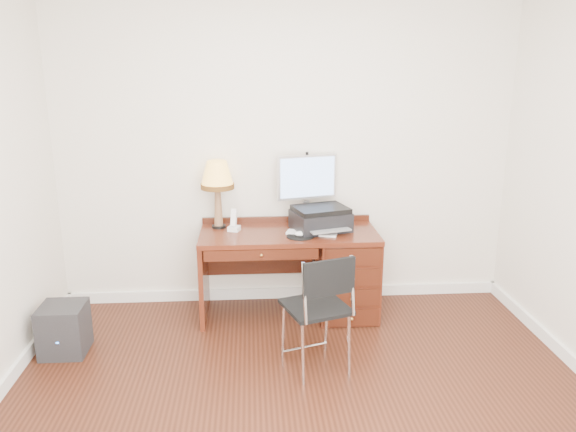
{
  "coord_description": "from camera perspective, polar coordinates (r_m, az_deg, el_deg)",
  "views": [
    {
      "loc": [
        -0.32,
        -3.13,
        2.15
      ],
      "look_at": [
        -0.02,
        1.2,
        0.95
      ],
      "focal_mm": 35.0,
      "sensor_mm": 36.0,
      "label": 1
    }
  ],
  "objects": [
    {
      "name": "room_shell",
      "position": [
        4.32,
        0.8,
        -13.58
      ],
      "size": [
        4.0,
        4.0,
        4.0
      ],
      "color": "silver",
      "rests_on": "ground"
    },
    {
      "name": "monitor",
      "position": [
        4.89,
        2.02,
        3.59
      ],
      "size": [
        0.53,
        0.23,
        0.62
      ],
      "rotation": [
        0.0,
        0.0,
        0.26
      ],
      "color": "silver",
      "rests_on": "desk"
    },
    {
      "name": "printer",
      "position": [
        4.79,
        3.32,
        -0.26
      ],
      "size": [
        0.54,
        0.47,
        0.2
      ],
      "rotation": [
        0.0,
        0.0,
        0.29
      ],
      "color": "black",
      "rests_on": "desk"
    },
    {
      "name": "desk",
      "position": [
        4.9,
        3.85,
        -5.29
      ],
      "size": [
        1.5,
        0.67,
        0.75
      ],
      "color": "#541F11",
      "rests_on": "ground"
    },
    {
      "name": "chair",
      "position": [
        3.93,
        2.97,
        -8.7
      ],
      "size": [
        0.53,
        0.54,
        0.89
      ],
      "rotation": [
        0.0,
        0.0,
        0.33
      ],
      "color": "black",
      "rests_on": "ground"
    },
    {
      "name": "keyboard",
      "position": [
        4.69,
        2.43,
        -1.75
      ],
      "size": [
        0.44,
        0.23,
        0.02
      ],
      "primitive_type": "cube",
      "rotation": [
        0.0,
        0.0,
        -0.28
      ],
      "color": "white",
      "rests_on": "desk"
    },
    {
      "name": "leg_lamp",
      "position": [
        4.8,
        -7.2,
        3.74
      ],
      "size": [
        0.29,
        0.29,
        0.58
      ],
      "color": "black",
      "rests_on": "desk"
    },
    {
      "name": "pen_cup",
      "position": [
        4.92,
        3.5,
        -0.4
      ],
      "size": [
        0.08,
        0.08,
        0.11
      ],
      "primitive_type": "cylinder",
      "color": "black",
      "rests_on": "desk"
    },
    {
      "name": "phone",
      "position": [
        4.79,
        -5.51,
        -0.85
      ],
      "size": [
        0.12,
        0.12,
        0.19
      ],
      "rotation": [
        0.0,
        0.0,
        -0.34
      ],
      "color": "white",
      "rests_on": "desk"
    },
    {
      "name": "equipment_box",
      "position": [
        4.64,
        -21.8,
        -10.62
      ],
      "size": [
        0.33,
        0.33,
        0.38
      ],
      "primitive_type": "cube",
      "rotation": [
        0.0,
        0.0,
        -0.0
      ],
      "color": "black",
      "rests_on": "ground"
    },
    {
      "name": "ground",
      "position": [
        3.81,
        1.62,
        -18.84
      ],
      "size": [
        4.0,
        4.0,
        0.0
      ],
      "primitive_type": "plane",
      "color": "black",
      "rests_on": "ground"
    },
    {
      "name": "mouse_pad",
      "position": [
        4.62,
        1.27,
        -1.96
      ],
      "size": [
        0.23,
        0.23,
        0.05
      ],
      "color": "black",
      "rests_on": "desk"
    }
  ]
}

